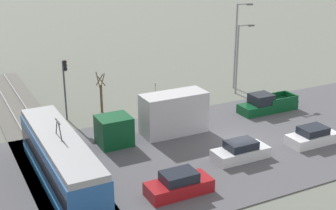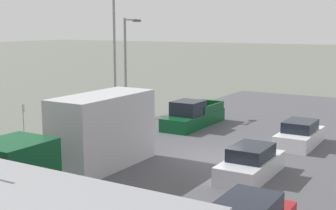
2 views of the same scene
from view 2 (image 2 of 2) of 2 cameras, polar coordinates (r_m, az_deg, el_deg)
name	(u,v)px [view 2 (image 2 of 2)]	position (r m, az deg, el deg)	size (l,w,h in m)	color
ground_plane	(213,160)	(24.06, 5.46, -6.69)	(320.00, 320.00, 0.00)	#60665B
road_surface	(213,159)	(24.05, 5.46, -6.60)	(16.69, 49.21, 0.08)	#4C4C51
box_truck	(85,139)	(21.58, -10.06, -4.07)	(2.34, 9.38, 3.48)	#0C4723
pickup_truck	(193,116)	(31.48, 3.06, -1.36)	(1.93, 5.86, 1.81)	#0C4723
sedan_car_1	(300,135)	(27.46, 15.77, -3.54)	(1.83, 4.23, 1.41)	silver
sedan_car_2	(251,164)	(21.35, 10.06, -7.06)	(1.81, 4.33, 1.41)	silver
street_lamp_near_crossing	(116,46)	(36.60, -6.38, 7.20)	(0.36, 1.95, 9.22)	gray
street_lamp_mid_block	(127,60)	(34.92, -5.02, 5.51)	(0.36, 1.95, 7.32)	gray
no_parking_sign	(23,118)	(29.19, -17.22, -1.52)	(0.32, 0.08, 2.16)	gray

